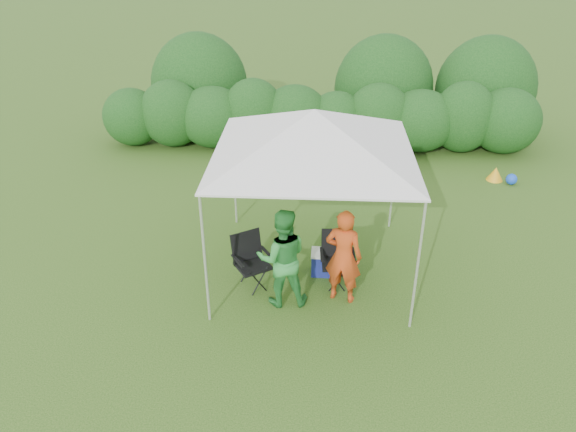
# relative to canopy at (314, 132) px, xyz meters

# --- Properties ---
(ground) EXTENTS (70.00, 70.00, 0.00)m
(ground) POSITION_rel_canopy_xyz_m (0.00, -0.50, -2.46)
(ground) COLOR #3B5F1E
(hedge) EXTENTS (11.05, 1.53, 1.80)m
(hedge) POSITION_rel_canopy_xyz_m (0.13, 5.50, -1.64)
(hedge) COLOR #1D4E19
(hedge) RESTS_ON ground
(canopy) EXTENTS (3.10, 3.10, 2.83)m
(canopy) POSITION_rel_canopy_xyz_m (0.00, 0.00, 0.00)
(canopy) COLOR silver
(canopy) RESTS_ON ground
(chair_right) EXTENTS (0.57, 0.52, 0.90)m
(chair_right) POSITION_rel_canopy_xyz_m (0.43, -0.38, -1.95)
(chair_right) COLOR black
(chair_right) RESTS_ON ground
(chair_left) EXTENTS (0.71, 0.70, 0.91)m
(chair_left) POSITION_rel_canopy_xyz_m (-0.98, -0.55, -1.95)
(chair_left) COLOR black
(chair_left) RESTS_ON ground
(man) EXTENTS (0.66, 0.53, 1.58)m
(man) POSITION_rel_canopy_xyz_m (0.50, -0.86, -1.67)
(man) COLOR #CB4317
(man) RESTS_ON ground
(woman) EXTENTS (0.85, 0.70, 1.62)m
(woman) POSITION_rel_canopy_xyz_m (-0.43, -0.99, -1.65)
(woman) COLOR green
(woman) RESTS_ON ground
(cooler) EXTENTS (0.50, 0.37, 0.41)m
(cooler) POSITION_rel_canopy_xyz_m (0.25, -0.16, -2.25)
(cooler) COLOR navy
(cooler) RESTS_ON ground
(bottle) EXTENTS (0.07, 0.07, 0.25)m
(bottle) POSITION_rel_canopy_xyz_m (0.31, -0.20, -1.92)
(bottle) COLOR #592D0C
(bottle) RESTS_ON cooler
(lawn_toy) EXTENTS (0.62, 0.52, 0.31)m
(lawn_toy) POSITION_rel_canopy_xyz_m (4.21, 3.73, -2.32)
(lawn_toy) COLOR gold
(lawn_toy) RESTS_ON ground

